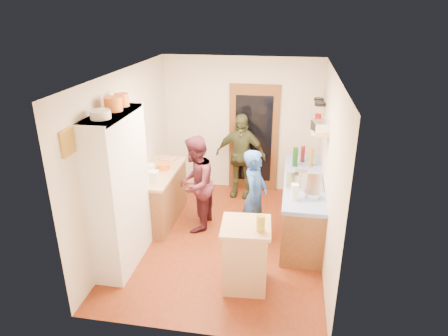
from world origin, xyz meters
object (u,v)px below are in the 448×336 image
(hutch_body, at_px, (119,192))
(person_hob, at_px, (256,198))
(right_counter_base, at_px, (302,207))
(island_base, at_px, (245,257))
(person_left, at_px, (198,183))
(person_back, at_px, (241,156))

(hutch_body, relative_size, person_hob, 1.47)
(hutch_body, height_order, right_counter_base, hutch_body)
(island_base, height_order, person_hob, person_hob)
(hutch_body, xyz_separation_m, person_left, (0.82, 1.12, -0.31))
(person_hob, bearing_deg, person_back, 26.61)
(person_hob, xyz_separation_m, person_left, (-0.97, 0.27, 0.04))
(hutch_body, distance_m, person_hob, 2.01)
(person_left, distance_m, person_back, 1.40)
(person_left, relative_size, person_back, 0.97)
(right_counter_base, height_order, person_back, person_back)
(right_counter_base, bearing_deg, person_back, 135.86)
(person_hob, xyz_separation_m, person_back, (-0.43, 1.56, 0.07))
(right_counter_base, distance_m, island_base, 1.72)
(hutch_body, bearing_deg, person_left, 53.56)
(hutch_body, relative_size, right_counter_base, 1.00)
(hutch_body, bearing_deg, person_hob, 25.32)
(island_base, xyz_separation_m, person_hob, (0.02, 1.10, 0.32))
(hutch_body, bearing_deg, island_base, -8.21)
(island_base, bearing_deg, person_back, 98.75)
(island_base, bearing_deg, hutch_body, 171.79)
(person_hob, bearing_deg, person_left, 85.46)
(right_counter_base, relative_size, person_back, 1.35)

